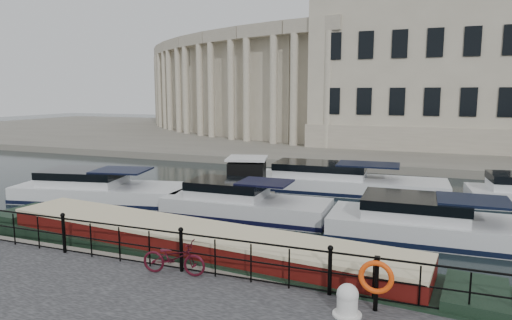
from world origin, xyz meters
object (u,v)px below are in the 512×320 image
Objects in this scene: harbour_hut at (247,180)px; narrowboat at (194,254)px; life_ring_post at (376,278)px; bicycle at (174,258)px; mooring_bollard at (347,301)px.

narrowboat is at bearing -92.98° from harbour_hut.
life_ring_post is 6.16m from narrowboat.
harbour_hut is (-2.32, 10.78, -0.05)m from bicycle.
harbour_hut reaches higher than mooring_bollard.
harbour_hut reaches higher than narrowboat.
life_ring_post is at bearing -100.11° from bicycle.
harbour_hut reaches higher than life_ring_post.
life_ring_post is (5.19, -0.24, 0.32)m from bicycle.
harbour_hut reaches higher than bicycle.
harbour_hut is (-7.51, 11.02, -0.37)m from life_ring_post.
narrowboat is 5.60× the size of harbour_hut.
life_ring_post is at bearing -70.44° from harbour_hut.
harbour_hut is at bearing 124.25° from life_ring_post.
narrowboat is at bearing 6.52° from bicycle.
mooring_bollard is 0.04× the size of narrowboat.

